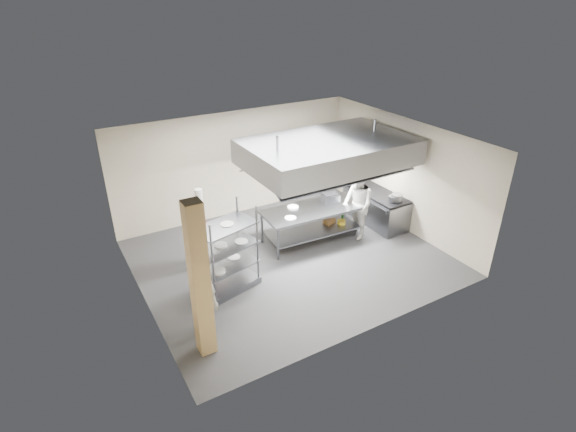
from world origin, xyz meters
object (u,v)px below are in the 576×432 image
cooking_range (375,208)px  chef_plating (203,296)px  island (313,224)px  chef_line (357,204)px  pass_rack (227,250)px  stockpot (397,198)px  griddle (330,198)px  chef_head (201,232)px

cooking_range → chef_plating: size_ratio=1.26×
island → chef_line: bearing=-18.1°
chef_line → cooking_range: bearing=123.5°
pass_rack → cooking_range: pass_rack is taller
island → chef_line: (1.08, -0.42, 0.48)m
chef_plating → stockpot: (5.83, 1.14, 0.21)m
island → stockpot: 2.33m
griddle → cooking_range: bearing=0.6°
stockpot → griddle: bearing=151.4°
chef_head → griddle: bearing=-108.4°
island → griddle: (0.60, 0.11, 0.56)m
chef_line → chef_plating: (-4.76, -1.45, -0.14)m
chef_line → island: bearing=-100.0°
pass_rack → island: bearing=2.8°
griddle → stockpot: bearing=-23.8°
chef_head → stockpot: bearing=-116.4°
island → chef_head: chef_head is taller
chef_line → pass_rack: bearing=-72.6°
pass_rack → chef_plating: bearing=-146.1°
island → griddle: 0.83m
chef_head → chef_plating: (-0.80, -2.27, -0.04)m
pass_rack → chef_head: size_ratio=1.15×
pass_rack → stockpot: 4.89m
island → pass_rack: pass_rack is taller
cooking_range → chef_plating: chef_plating is taller
chef_head → chef_plating: bearing=146.9°
chef_head → griddle: (3.48, -0.29, 0.19)m
chef_plating → cooking_range: bearing=97.8°
chef_head → stockpot: chef_head is taller
island → chef_line: 1.25m
island → chef_head: size_ratio=1.59×
pass_rack → chef_plating: pass_rack is taller
pass_rack → cooking_range: 4.95m
island → stockpot: (2.15, -0.74, 0.55)m
griddle → chef_plating: bearing=-150.3°
chef_plating → griddle: size_ratio=3.68×
chef_head → stockpot: (5.02, -1.13, 0.17)m
chef_head → stockpot: 5.15m
pass_rack → chef_head: 1.25m
cooking_range → griddle: (-1.50, 0.11, 0.60)m
chef_head → griddle: 3.49m
chef_head → chef_line: (3.96, -0.82, 0.11)m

